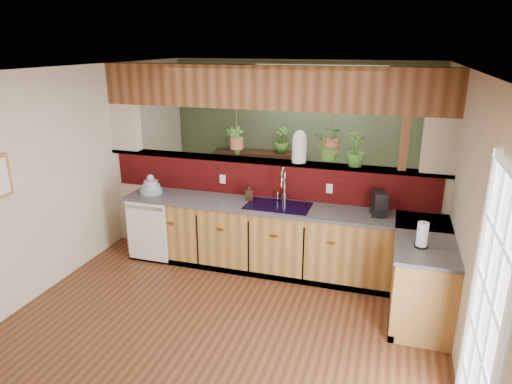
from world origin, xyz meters
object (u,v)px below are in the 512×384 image
(faucet, at_px, (283,183))
(dish_stack, at_px, (151,187))
(shelving_console, at_px, (259,181))
(glass_jar, at_px, (299,146))
(soap_dispenser, at_px, (249,192))
(coffee_maker, at_px, (379,204))
(paper_towel, at_px, (422,235))

(faucet, relative_size, dish_stack, 1.58)
(faucet, bearing_deg, shelving_console, 114.15)
(glass_jar, height_order, shelving_console, glass_jar)
(glass_jar, bearing_deg, shelving_console, 120.05)
(soap_dispenser, xyz_separation_m, coffee_maker, (1.64, -0.07, 0.03))
(soap_dispenser, bearing_deg, glass_jar, 24.31)
(dish_stack, height_order, soap_dispenser, dish_stack)
(paper_towel, distance_m, shelving_console, 4.04)
(dish_stack, distance_m, shelving_console, 2.49)
(dish_stack, bearing_deg, paper_towel, -12.27)
(dish_stack, bearing_deg, shelving_console, 69.24)
(coffee_maker, distance_m, paper_towel, 0.93)
(dish_stack, xyz_separation_m, coffee_maker, (3.02, 0.05, 0.05))
(coffee_maker, bearing_deg, dish_stack, 165.82)
(soap_dispenser, bearing_deg, dish_stack, -175.10)
(shelving_console, bearing_deg, glass_jar, -70.61)
(soap_dispenser, height_order, glass_jar, glass_jar)
(coffee_maker, relative_size, shelving_console, 0.18)
(shelving_console, bearing_deg, dish_stack, -121.42)
(soap_dispenser, relative_size, coffee_maker, 0.73)
(dish_stack, distance_m, soap_dispenser, 1.38)
(soap_dispenser, xyz_separation_m, shelving_console, (-0.51, 2.17, -0.51))
(soap_dispenser, bearing_deg, paper_towel, -22.55)
(dish_stack, relative_size, paper_towel, 1.06)
(faucet, height_order, coffee_maker, faucet)
(faucet, relative_size, glass_jar, 1.14)
(paper_towel, bearing_deg, faucet, 150.93)
(faucet, height_order, glass_jar, glass_jar)
(coffee_maker, bearing_deg, paper_towel, -75.47)
(shelving_console, bearing_deg, soap_dispenser, -87.54)
(coffee_maker, bearing_deg, soap_dispenser, 162.54)
(glass_jar, bearing_deg, dish_stack, -168.90)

